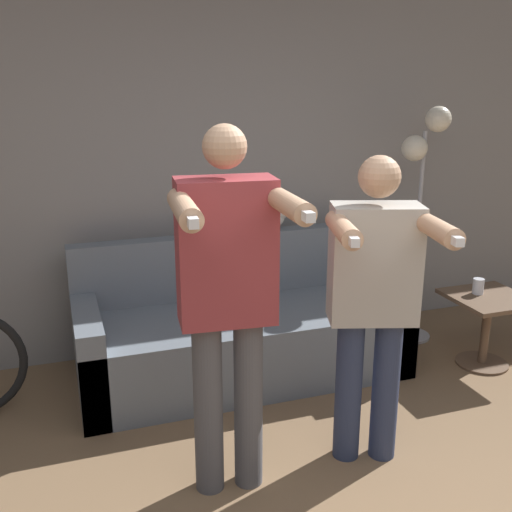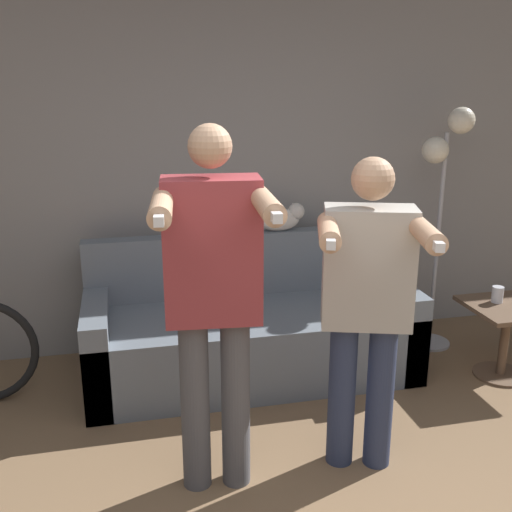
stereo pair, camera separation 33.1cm
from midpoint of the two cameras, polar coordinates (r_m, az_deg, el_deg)
wall_back at (r=4.35m, az=-8.05°, el=7.72°), size 10.00×0.05×2.60m
couch at (r=4.11m, az=-3.71°, el=-7.31°), size 2.18×0.86×0.91m
person_left at (r=2.71m, az=-6.23°, el=-3.55°), size 0.55×0.71×1.78m
person_right at (r=2.99m, az=8.04°, el=-3.67°), size 0.63×0.77×1.61m
cat at (r=4.26m, az=-1.11°, el=3.64°), size 0.43×0.12×0.20m
floor_lamp at (r=4.52m, az=13.64°, el=7.96°), size 0.36×0.31×1.77m
side_table at (r=4.42m, az=19.20°, el=-5.37°), size 0.52×0.52×0.51m
cup at (r=4.38m, az=18.42°, el=-2.79°), size 0.08×0.08×0.11m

